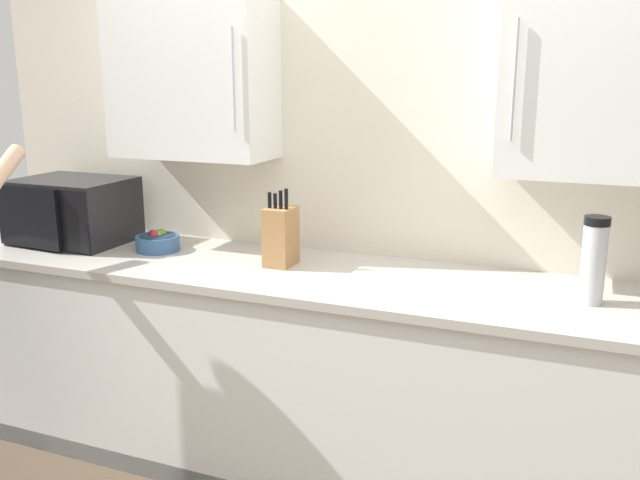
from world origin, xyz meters
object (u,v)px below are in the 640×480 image
object	(u,v)px
knife_block	(281,236)
fruit_bowl	(158,241)
thermos_flask	(594,260)
microwave_oven	(69,210)

from	to	relation	value
knife_block	fruit_bowl	bearing A→B (deg)	178.93
knife_block	fruit_bowl	distance (m)	0.64
knife_block	thermos_flask	bearing A→B (deg)	-1.86
microwave_oven	thermos_flask	world-z (taller)	thermos_flask
microwave_oven	knife_block	bearing A→B (deg)	-0.12
fruit_bowl	thermos_flask	xyz separation A→B (m)	(1.87, -0.05, 0.12)
microwave_oven	fruit_bowl	world-z (taller)	microwave_oven
microwave_oven	thermos_flask	xyz separation A→B (m)	(2.37, -0.04, 0.01)
fruit_bowl	thermos_flask	bearing A→B (deg)	-1.59
knife_block	fruit_bowl	size ratio (longest dim) A/B	1.67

